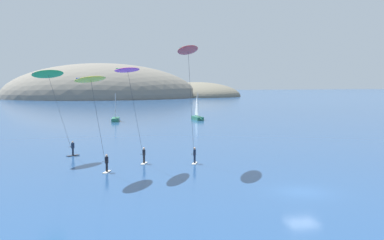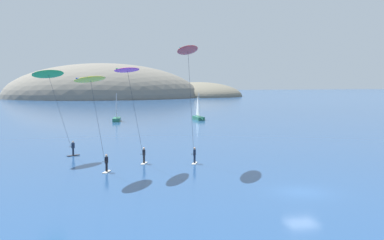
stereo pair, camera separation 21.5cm
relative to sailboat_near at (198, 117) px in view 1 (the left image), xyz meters
name	(u,v)px [view 1 (the left image)]	position (x,y,z in m)	size (l,w,h in m)	color
ground_plane	(303,192)	(-6.56, -64.36, -0.64)	(600.00, 600.00, 0.00)	navy
headland_island	(117,97)	(-9.74, 118.95, -0.64)	(109.56, 58.19, 30.42)	#6B6656
sailboat_near	(198,117)	(0.00, 0.00, 0.00)	(1.70, 5.93, 5.70)	#23664C
sailboat_far	(116,118)	(-17.13, 0.79, 0.00)	(1.98, 5.96, 5.70)	#23664C
kitesurfer_yellow	(92,86)	(-22.40, -55.55, 7.50)	(3.75, 6.01, 9.12)	silver
kitesurfer_magenta	(129,77)	(-18.98, -53.21, 8.27)	(4.20, 7.75, 9.90)	silver
kitesurfer_red	(189,58)	(-13.18, -52.71, 10.19)	(3.93, 6.15, 12.03)	silver
kitesurfer_green	(50,81)	(-26.61, -45.11, 7.85)	(4.96, 5.54, 9.78)	#2D2D33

